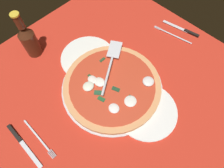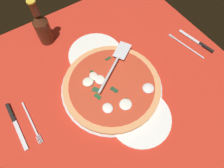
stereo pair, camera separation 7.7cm
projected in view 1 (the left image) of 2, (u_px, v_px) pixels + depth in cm
name	position (u px, v px, depth cm)	size (l,w,h in cm)	color
ground_plane	(112.00, 88.00, 78.56)	(104.32, 104.32, 0.80)	red
checker_pattern	(112.00, 88.00, 78.16)	(104.32, 104.32, 0.10)	silver
pizza_pan	(112.00, 86.00, 78.01)	(40.43, 40.43, 0.93)	silver
dinner_plate_left	(88.00, 58.00, 84.49)	(23.75, 23.75, 1.00)	white
dinner_plate_right	(146.00, 111.00, 72.91)	(23.35, 23.35, 1.00)	white
pizza	(112.00, 84.00, 76.61)	(38.81, 38.81, 3.42)	tan
pizza_server	(111.00, 63.00, 78.05)	(16.59, 24.18, 1.00)	silver
place_setting_near	(30.00, 140.00, 67.85)	(20.71, 11.42, 1.40)	white
place_setting_far	(178.00, 33.00, 91.51)	(19.83, 15.61, 1.40)	white
beer_bottle	(29.00, 39.00, 78.90)	(6.51, 6.51, 21.91)	#482314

